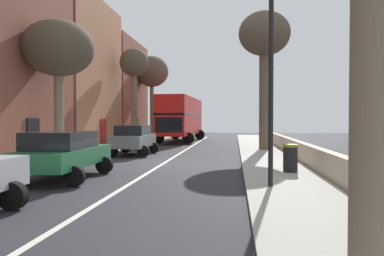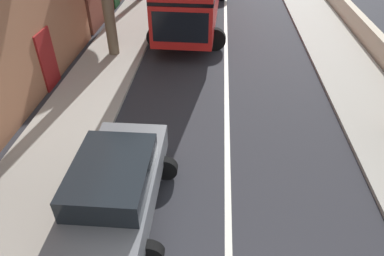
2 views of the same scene
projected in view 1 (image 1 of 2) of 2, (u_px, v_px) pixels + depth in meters
ground_plane at (164, 163)px, 17.15m from camera, size 84.00×84.00×0.00m
road_centre_line at (164, 163)px, 17.15m from camera, size 0.16×54.00×0.01m
sidewalk_left at (64, 161)px, 17.71m from camera, size 2.60×60.00×0.12m
sidewalk_right at (271, 163)px, 16.58m from camera, size 2.60×60.00×0.12m
terraced_houses_left at (5, 63)px, 18.89m from camera, size 4.07×47.62×10.92m
boundary_wall_right at (306, 154)px, 16.39m from camera, size 0.36×54.00×0.95m
double_decker_bus at (181, 116)px, 34.27m from camera, size 3.80×11.19×4.06m
parked_car_grey_left_0 at (134, 138)px, 21.15m from camera, size 2.39×4.00×1.71m
parked_car_green_left_2 at (63, 152)px, 12.44m from camera, size 2.61×4.57×1.63m
street_tree_left_0 at (152, 72)px, 37.92m from camera, size 3.44×3.44×8.49m
street_tree_left_2 at (134, 66)px, 29.85m from camera, size 2.33×2.33×7.72m
street_tree_right_3 at (264, 39)px, 23.62m from camera, size 3.30×3.30×8.90m
street_tree_left_4 at (59, 50)px, 17.78m from camera, size 3.42×3.42×6.75m
lamppost_right at (271, 57)px, 10.42m from camera, size 0.32×0.32×6.31m
litter_bin_right at (290, 158)px, 13.39m from camera, size 0.55×0.55×1.01m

